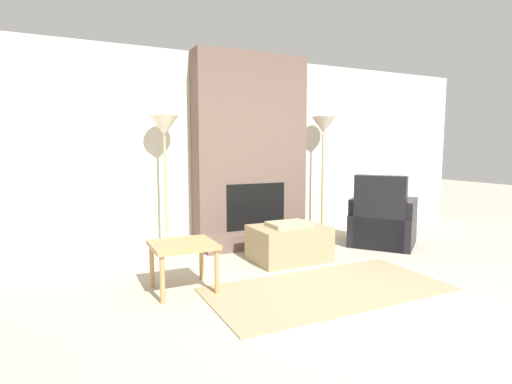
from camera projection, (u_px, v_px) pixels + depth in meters
name	position (u px, v px, depth m)	size (l,w,h in m)	color
ground_plane	(378.00, 306.00, 3.38)	(24.00, 24.00, 0.00)	#B2A893
wall_back	(244.00, 150.00, 5.76)	(8.14, 0.06, 2.60)	beige
fireplace	(251.00, 156.00, 5.55)	(1.60, 0.67, 2.60)	brown
ottoman	(289.00, 243.00, 4.73)	(0.87, 0.64, 0.46)	#998460
armchair	(382.00, 223.00, 5.43)	(1.14, 1.14, 0.98)	black
side_table	(183.00, 250.00, 3.70)	(0.58, 0.53, 0.46)	tan
floor_lamp_left	(164.00, 134.00, 4.93)	(0.35, 0.35, 1.73)	tan
floor_lamp_right	(323.00, 132.00, 5.95)	(0.35, 0.35, 1.79)	tan
area_rug	(328.00, 289.00, 3.77)	(2.28, 1.11, 0.01)	#9E8966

